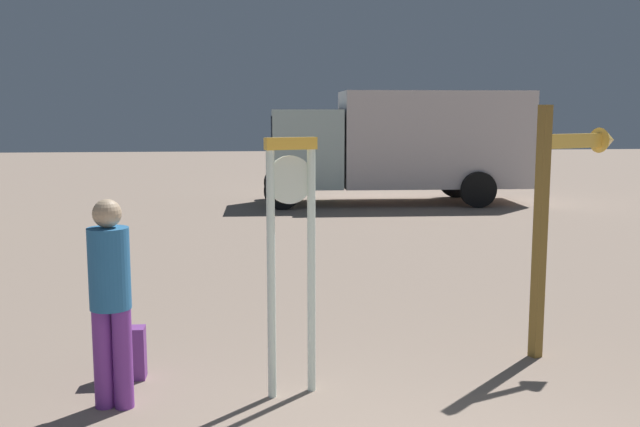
{
  "coord_description": "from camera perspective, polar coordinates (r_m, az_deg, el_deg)",
  "views": [
    {
      "loc": [
        -1.22,
        -3.47,
        2.41
      ],
      "look_at": [
        -0.33,
        4.96,
        1.2
      ],
      "focal_mm": 40.68,
      "sensor_mm": 36.0,
      "label": 1
    }
  ],
  "objects": [
    {
      "name": "box_truck_near",
      "position": [
        19.09,
        6.67,
        5.61
      ],
      "size": [
        6.89,
        2.56,
        2.9
      ],
      "color": "silver",
      "rests_on": "ground_plane"
    },
    {
      "name": "backpack",
      "position": [
        6.89,
        -14.92,
        -10.58
      ],
      "size": [
        0.32,
        0.22,
        0.48
      ],
      "color": "#743987",
      "rests_on": "ground_plane"
    },
    {
      "name": "person_near_clock",
      "position": [
        6.07,
        -16.17,
        -6.02
      ],
      "size": [
        0.33,
        0.33,
        1.72
      ],
      "color": "purple",
      "rests_on": "ground_plane"
    },
    {
      "name": "arrow_sign",
      "position": [
        7.48,
        18.78,
        1.67
      ],
      "size": [
        1.01,
        0.57,
        2.46
      ],
      "color": "olive",
      "rests_on": "ground_plane"
    },
    {
      "name": "standing_clock",
      "position": [
        6.04,
        -2.29,
        -2.06
      ],
      "size": [
        0.45,
        0.22,
        2.19
      ],
      "color": "white",
      "rests_on": "ground_plane"
    }
  ]
}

